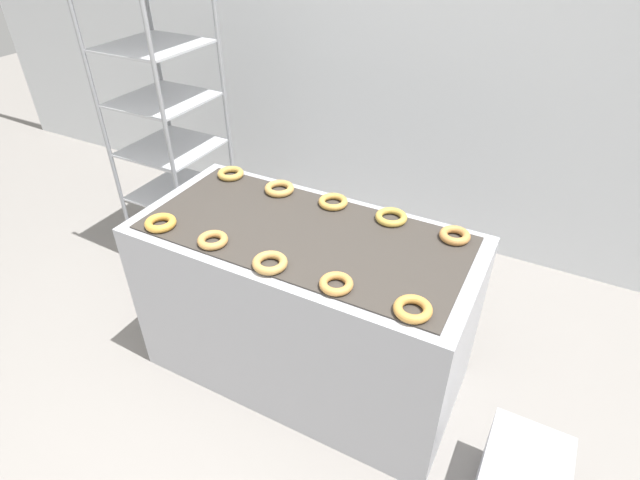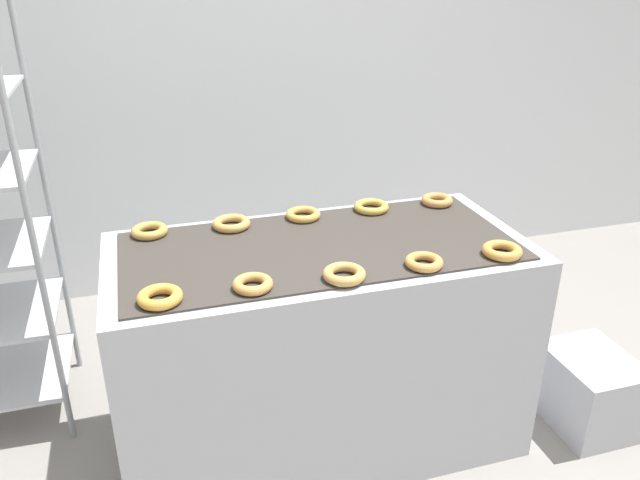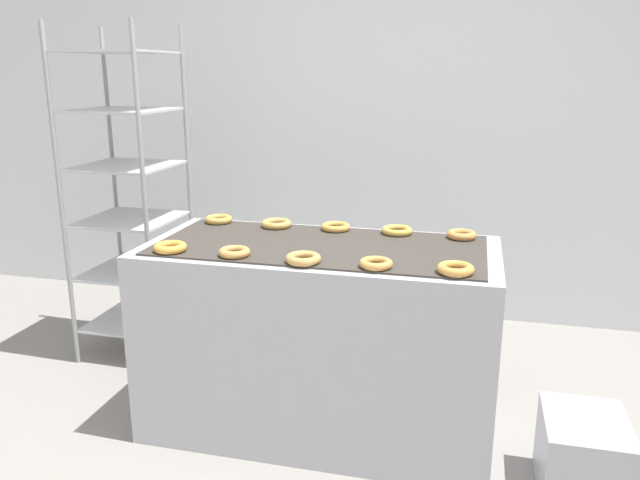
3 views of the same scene
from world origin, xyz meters
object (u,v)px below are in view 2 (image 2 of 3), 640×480
(donut_far_rightmost, at_px, (437,200))
(donut_near_left, at_px, (253,284))
(donut_near_rightmost, at_px, (502,251))
(donut_far_leftmost, at_px, (149,231))
(donut_near_right, at_px, (424,262))
(donut_near_leftmost, at_px, (160,297))
(donut_far_left, at_px, (231,223))
(donut_far_right, at_px, (371,207))
(donut_far_center, at_px, (303,214))
(glaze_bin, at_px, (588,390))
(donut_near_center, at_px, (344,274))
(fryer_machine, at_px, (320,346))

(donut_far_rightmost, bearing_deg, donut_near_left, -150.38)
(donut_near_rightmost, height_order, donut_far_leftmost, donut_near_rightmost)
(donut_near_left, bearing_deg, donut_near_right, -1.21)
(donut_near_right, relative_size, donut_near_rightmost, 0.93)
(donut_near_leftmost, distance_m, donut_far_left, 0.58)
(donut_near_left, bearing_deg, donut_near_leftmost, -179.55)
(donut_far_leftmost, xyz_separation_m, donut_far_right, (0.88, -0.01, -0.00))
(donut_near_rightmost, distance_m, donut_far_center, 0.77)
(donut_near_leftmost, distance_m, donut_far_rightmost, 1.27)
(donut_far_right, bearing_deg, glaze_bin, -33.01)
(glaze_bin, height_order, donut_near_center, donut_near_center)
(fryer_machine, xyz_separation_m, donut_near_leftmost, (-0.57, -0.25, 0.45))
(donut_near_left, distance_m, donut_far_left, 0.50)
(donut_far_left, xyz_separation_m, donut_far_right, (0.57, 0.01, -0.00))
(donut_near_center, height_order, donut_near_rightmost, same)
(donut_far_left, bearing_deg, glaze_bin, -20.20)
(fryer_machine, distance_m, donut_near_rightmost, 0.78)
(fryer_machine, distance_m, donut_far_left, 0.58)
(donut_near_center, height_order, donut_far_right, donut_near_center)
(donut_near_rightmost, bearing_deg, glaze_bin, 1.05)
(donut_far_leftmost, bearing_deg, donut_near_leftmost, -89.37)
(fryer_machine, bearing_deg, donut_near_rightmost, -24.22)
(donut_near_left, bearing_deg, donut_far_right, 40.97)
(donut_far_center, height_order, donut_far_right, same)
(donut_near_left, relative_size, donut_far_right, 0.90)
(donut_near_leftmost, relative_size, donut_far_left, 0.95)
(donut_near_center, distance_m, donut_near_right, 0.29)
(donut_far_leftmost, bearing_deg, fryer_machine, -24.94)
(donut_near_leftmost, distance_m, donut_near_center, 0.57)
(fryer_machine, height_order, glaze_bin, fryer_machine)
(donut_near_leftmost, bearing_deg, donut_far_right, 30.57)
(donut_far_right, height_order, donut_far_rightmost, donut_far_rightmost)
(donut_far_left, relative_size, donut_far_rightmost, 1.11)
(glaze_bin, height_order, donut_near_leftmost, donut_near_leftmost)
(donut_near_leftmost, xyz_separation_m, donut_far_center, (0.58, 0.51, -0.00))
(donut_near_left, distance_m, donut_near_rightmost, 0.87)
(donut_far_leftmost, xyz_separation_m, donut_far_left, (0.30, -0.02, 0.00))
(donut_near_rightmost, xyz_separation_m, donut_far_rightmost, (0.01, 0.51, -0.00))
(donut_near_leftmost, relative_size, donut_near_rightmost, 0.99)
(glaze_bin, relative_size, donut_far_rightmost, 2.92)
(donut_near_leftmost, height_order, donut_far_rightmost, same)
(donut_near_center, xyz_separation_m, donut_far_center, (0.01, 0.53, -0.00))
(donut_near_rightmost, height_order, donut_far_right, donut_near_rightmost)
(fryer_machine, xyz_separation_m, donut_far_left, (-0.28, 0.25, 0.45))
(glaze_bin, height_order, donut_far_center, donut_far_center)
(fryer_machine, height_order, donut_far_right, donut_far_right)
(donut_near_rightmost, bearing_deg, donut_near_leftmost, 179.53)
(donut_near_left, height_order, donut_far_right, donut_near_left)
(donut_near_center, relative_size, donut_far_leftmost, 1.04)
(donut_far_leftmost, distance_m, donut_far_rightmost, 1.17)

